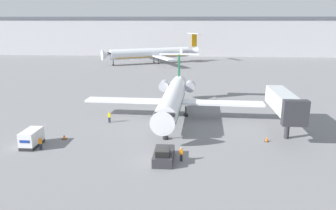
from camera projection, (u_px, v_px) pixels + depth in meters
The scene contains 12 objects.
ground_plane at pixel (159, 162), 38.18m from camera, with size 600.00×600.00×0.00m, color slate.
terminal_building at pixel (186, 36), 151.69m from camera, with size 180.00×16.80×17.18m.
airplane_main at pixel (173, 98), 54.90m from camera, with size 30.10×27.81×9.50m.
pushback_tug at pixel (164, 155), 38.38m from camera, with size 2.29×4.72×1.83m.
luggage_cart at pixel (32, 138), 42.67m from camera, with size 1.85×3.64×2.22m.
worker_near_tug at pixel (181, 154), 38.25m from camera, with size 0.40×0.24×1.72m.
worker_by_wing at pixel (109, 117), 52.62m from camera, with size 0.40×0.25×1.79m.
worker_on_apron at pixel (40, 143), 41.66m from camera, with size 0.40×0.24×1.66m.
traffic_cone_left at pixel (64, 137), 45.43m from camera, with size 0.63×0.63×0.73m.
traffic_cone_right at pixel (267, 139), 44.51m from camera, with size 0.53×0.53×0.78m.
airplane_parked_far_left at pixel (153, 53), 122.36m from camera, with size 36.05×31.59×10.80m.
jet_bridge at pixel (284, 103), 47.03m from camera, with size 3.20×12.46×6.19m.
Camera 1 is at (3.76, -35.04, 16.18)m, focal length 35.00 mm.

